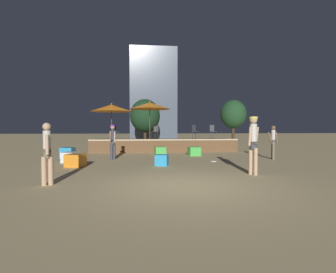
{
  "coord_description": "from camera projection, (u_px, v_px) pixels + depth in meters",
  "views": [
    {
      "loc": [
        -1.03,
        -6.68,
        1.53
      ],
      "look_at": [
        0.0,
        4.35,
        1.15
      ],
      "focal_mm": 28.0,
      "sensor_mm": 36.0,
      "label": 1
    }
  ],
  "objects": [
    {
      "name": "cube_seat_2",
      "position": [
        68.0,
        152.0,
        13.62
      ],
      "size": [
        0.69,
        0.69,
        0.49
      ],
      "rotation": [
        0.0,
        0.0,
        -0.12
      ],
      "color": "#2D9EDB",
      "rests_on": "ground"
    },
    {
      "name": "cube_seat_1",
      "position": [
        194.0,
        151.0,
        14.22
      ],
      "size": [
        0.67,
        0.67,
        0.47
      ],
      "rotation": [
        0.0,
        0.0,
        0.12
      ],
      "color": "#4CC651",
      "rests_on": "ground"
    },
    {
      "name": "ground_plane",
      "position": [
        184.0,
        186.0,
        6.8
      ],
      "size": [
        120.0,
        120.0,
        0.0
      ],
      "primitive_type": "plane",
      "color": "tan"
    },
    {
      "name": "background_tree_0",
      "position": [
        233.0,
        114.0,
        25.54
      ],
      "size": [
        2.52,
        2.52,
        4.23
      ],
      "color": "#3D2B1C",
      "rests_on": "ground"
    },
    {
      "name": "patio_umbrella_1",
      "position": [
        111.0,
        108.0,
        16.18
      ],
      "size": [
        2.57,
        2.57,
        3.03
      ],
      "color": "brown",
      "rests_on": "ground"
    },
    {
      "name": "bistro_chair_3",
      "position": [
        212.0,
        130.0,
        18.11
      ],
      "size": [
        0.43,
        0.44,
        0.9
      ],
      "rotation": [
        0.0,
        0.0,
        0.34
      ],
      "color": "#47474C",
      "rests_on": "wooden_deck"
    },
    {
      "name": "person_2",
      "position": [
        273.0,
        141.0,
        12.59
      ],
      "size": [
        0.49,
        0.28,
        1.62
      ],
      "rotation": [
        0.0,
        0.0,
        4.46
      ],
      "color": "brown",
      "rests_on": "ground"
    },
    {
      "name": "wooden_deck",
      "position": [
        163.0,
        145.0,
        17.53
      ],
      "size": [
        9.26,
        2.78,
        0.81
      ],
      "color": "brown",
      "rests_on": "ground"
    },
    {
      "name": "cube_seat_4",
      "position": [
        160.0,
        151.0,
        14.98
      ],
      "size": [
        0.65,
        0.65,
        0.42
      ],
      "rotation": [
        0.0,
        0.0,
        0.1
      ],
      "color": "#4CC651",
      "rests_on": "ground"
    },
    {
      "name": "person_0",
      "position": [
        113.0,
        140.0,
        12.49
      ],
      "size": [
        0.36,
        0.4,
        1.65
      ],
      "rotation": [
        0.0,
        0.0,
        0.71
      ],
      "color": "#3F3F47",
      "rests_on": "ground"
    },
    {
      "name": "frisbee_disc",
      "position": [
        213.0,
        161.0,
        11.72
      ],
      "size": [
        0.28,
        0.28,
        0.03
      ],
      "color": "white",
      "rests_on": "ground"
    },
    {
      "name": "bistro_chair_1",
      "position": [
        195.0,
        130.0,
        17.89
      ],
      "size": [
        0.48,
        0.48,
        0.9
      ],
      "rotation": [
        0.0,
        0.0,
        0.64
      ],
      "color": "#2D3338",
      "rests_on": "wooden_deck"
    },
    {
      "name": "person_1",
      "position": [
        253.0,
        141.0,
        8.43
      ],
      "size": [
        0.49,
        0.35,
        1.89
      ],
      "rotation": [
        0.0,
        0.0,
        2.14
      ],
      "color": "tan",
      "rests_on": "ground"
    },
    {
      "name": "distant_building",
      "position": [
        153.0,
        96.0,
        30.69
      ],
      "size": [
        5.24,
        4.1,
        10.47
      ],
      "color": "#4C5666",
      "rests_on": "ground"
    },
    {
      "name": "patio_umbrella_0",
      "position": [
        150.0,
        106.0,
        16.25
      ],
      "size": [
        2.56,
        2.56,
        3.16
      ],
      "color": "brown",
      "rests_on": "ground"
    },
    {
      "name": "bistro_chair_2",
      "position": [
        115.0,
        130.0,
        17.9
      ],
      "size": [
        0.46,
        0.46,
        0.9
      ],
      "rotation": [
        0.0,
        0.0,
        1.11
      ],
      "color": "#1E4C47",
      "rests_on": "wooden_deck"
    },
    {
      "name": "background_tree_1",
      "position": [
        145.0,
        116.0,
        24.37
      ],
      "size": [
        2.79,
        2.79,
        4.16
      ],
      "color": "#3D2B1C",
      "rests_on": "ground"
    },
    {
      "name": "person_3",
      "position": [
        47.0,
        152.0,
        6.9
      ],
      "size": [
        0.28,
        0.46,
        1.66
      ],
      "rotation": [
        0.0,
        0.0,
        0.37
      ],
      "color": "tan",
      "rests_on": "ground"
    },
    {
      "name": "cube_seat_0",
      "position": [
        75.0,
        160.0,
        10.22
      ],
      "size": [
        0.78,
        0.78,
        0.49
      ],
      "rotation": [
        0.0,
        0.0,
        -0.27
      ],
      "color": "orange",
      "rests_on": "ground"
    },
    {
      "name": "cube_seat_5",
      "position": [
        70.0,
        157.0,
        11.46
      ],
      "size": [
        0.73,
        0.73,
        0.45
      ],
      "rotation": [
        0.0,
        0.0,
        -0.28
      ],
      "color": "white",
      "rests_on": "ground"
    },
    {
      "name": "cube_seat_3",
      "position": [
        162.0,
        160.0,
        10.53
      ],
      "size": [
        0.6,
        0.6,
        0.44
      ],
      "rotation": [
        0.0,
        0.0,
        -0.27
      ],
      "color": "#2D9EDB",
      "rests_on": "ground"
    },
    {
      "name": "bistro_chair_0",
      "position": [
        155.0,
        130.0,
        17.78
      ],
      "size": [
        0.47,
        0.47,
        0.9
      ],
      "rotation": [
        0.0,
        0.0,
        5.73
      ],
      "color": "#47474C",
      "rests_on": "wooden_deck"
    }
  ]
}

